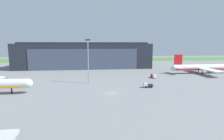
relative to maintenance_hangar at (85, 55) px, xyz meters
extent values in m
plane|color=slate|center=(13.14, -84.93, -10.15)|extent=(440.00, 440.00, 0.00)
cube|color=#487837|center=(13.14, 75.94, -10.11)|extent=(440.00, 56.00, 0.08)
cube|color=#232833|center=(0.00, 0.09, -0.14)|extent=(108.52, 33.12, 20.01)
cube|color=#424C60|center=(0.00, -16.62, -2.14)|extent=(82.48, 0.30, 16.01)
cube|color=#232833|center=(0.00, 0.09, 10.47)|extent=(108.52, 7.95, 1.20)
cylinder|color=silver|center=(80.40, -42.80, -6.02)|extent=(42.41, 4.35, 3.98)
sphere|color=silver|center=(59.22, -42.62, -6.02)|extent=(3.11, 3.11, 3.11)
cube|color=red|center=(80.40, -42.80, -7.11)|extent=(39.02, 4.36, 0.70)
cube|color=red|center=(62.61, -42.65, -0.64)|extent=(5.51, 0.45, 6.77)
cube|color=silver|center=(61.73, -45.63, -5.62)|extent=(3.86, 5.61, 0.28)
cube|color=silver|center=(61.79, -39.66, -5.62)|extent=(3.86, 5.61, 0.28)
cube|color=silver|center=(79.47, -52.47, -6.52)|extent=(6.93, 17.21, 0.56)
cube|color=silver|center=(79.64, -33.12, -6.52)|extent=(6.93, 17.21, 0.56)
cylinder|color=gray|center=(80.28, -51.10, -7.91)|extent=(3.80, 2.22, 2.19)
cylinder|color=gray|center=(80.43, -34.50, -7.91)|extent=(3.80, 2.22, 2.19)
cylinder|color=black|center=(94.81, -42.93, -9.08)|extent=(0.56, 0.56, 2.14)
cylinder|color=black|center=(78.69, -44.88, -9.08)|extent=(0.56, 0.56, 2.14)
cylinder|color=black|center=(78.73, -40.70, -9.08)|extent=(0.56, 0.56, 2.14)
sphere|color=silver|center=(-19.93, -81.29, -6.05)|extent=(3.61, 3.61, 3.61)
cylinder|color=black|center=(-26.40, -81.13, -9.04)|extent=(0.56, 0.56, 2.22)
cube|color=silver|center=(41.52, -56.49, -8.81)|extent=(1.99, 1.75, 1.93)
cube|color=#AD1E19|center=(41.18, -54.62, -8.89)|extent=(2.15, 2.62, 1.77)
cylinder|color=black|center=(40.57, -56.64, -9.78)|extent=(0.39, 0.77, 0.73)
cylinder|color=black|center=(42.47, -56.29, -9.78)|extent=(0.39, 0.77, 0.73)
cylinder|color=black|center=(40.15, -54.40, -9.78)|extent=(0.39, 0.77, 0.73)
cylinder|color=black|center=(42.06, -54.05, -9.78)|extent=(0.39, 0.77, 0.73)
cube|color=silver|center=(29.61, -77.53, -8.88)|extent=(1.62, 1.87, 1.60)
cube|color=#28282D|center=(31.67, -77.49, -9.14)|extent=(2.55, 1.89, 1.08)
cylinder|color=black|center=(29.63, -76.51, -9.68)|extent=(0.94, 0.27, 0.93)
cylinder|color=black|center=(29.66, -78.54, -9.68)|extent=(0.94, 0.27, 0.93)
cylinder|color=black|center=(32.09, -76.47, -9.68)|extent=(0.94, 0.27, 0.93)
cylinder|color=black|center=(32.12, -78.50, -9.68)|extent=(0.94, 0.27, 0.93)
cylinder|color=#99999E|center=(3.81, -64.72, 0.52)|extent=(0.44, 0.44, 21.33)
cube|color=#333338|center=(3.81, -64.72, 11.58)|extent=(2.40, 0.50, 0.80)
camera|label=1|loc=(5.10, -154.89, 9.35)|focal=28.77mm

